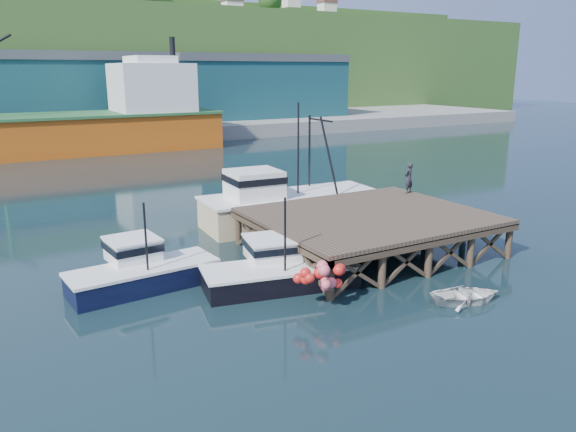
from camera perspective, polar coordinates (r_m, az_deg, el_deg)
ground at (r=28.65m, az=-0.66°, el=-5.23°), size 300.00×300.00×0.00m
wharf at (r=30.86m, az=8.45°, el=-0.16°), size 12.00×10.00×2.62m
far_quay at (r=94.85m, az=-21.99°, el=8.31°), size 160.00×40.00×2.00m
warehouse_mid at (r=89.56m, az=-21.85°, el=11.55°), size 28.00×16.00×9.00m
warehouse_right at (r=98.53m, az=-3.95°, el=12.72°), size 30.00×16.00×9.00m
cargo_ship at (r=71.98m, az=-26.27°, el=8.03°), size 55.50×10.00×13.75m
hillside at (r=124.24m, az=-24.53°, el=13.95°), size 220.00×50.00×22.00m
boat_navy at (r=26.79m, az=-14.76°, el=-5.26°), size 6.89×3.90×4.19m
boat_black at (r=26.12m, az=-0.96°, el=-5.35°), size 7.49×6.22×4.40m
trawler at (r=36.15m, az=-0.04°, el=1.63°), size 11.82×4.81×7.76m
dinghy at (r=25.61m, az=17.68°, el=-7.68°), size 3.57×2.99×0.63m
dockworker at (r=36.39m, az=12.16°, el=3.79°), size 0.81×0.65×1.94m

